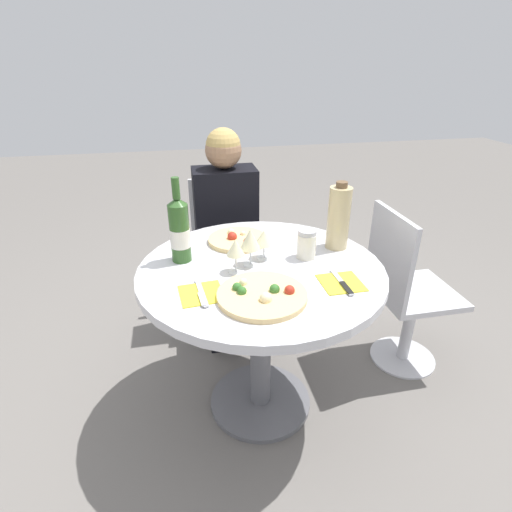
# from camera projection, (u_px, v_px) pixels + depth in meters

# --- Properties ---
(ground_plane) EXTENTS (12.00, 12.00, 0.00)m
(ground_plane) POSITION_uv_depth(u_px,v_px,m) (260.00, 402.00, 1.91)
(ground_plane) COLOR slate
(ground_plane) RESTS_ON ground
(dining_table) EXTENTS (0.98, 0.98, 0.74)m
(dining_table) POSITION_uv_depth(u_px,v_px,m) (261.00, 298.00, 1.65)
(dining_table) COLOR slate
(dining_table) RESTS_ON ground_plane
(chair_behind_diner) EXTENTS (0.38, 0.38, 0.86)m
(chair_behind_diner) POSITION_uv_depth(u_px,v_px,m) (226.00, 254.00, 2.41)
(chair_behind_diner) COLOR silver
(chair_behind_diner) RESTS_ON ground_plane
(seated_diner) EXTENTS (0.34, 0.43, 1.17)m
(seated_diner) POSITION_uv_depth(u_px,v_px,m) (228.00, 247.00, 2.24)
(seated_diner) COLOR black
(seated_diner) RESTS_ON ground_plane
(chair_empty_side) EXTENTS (0.38, 0.38, 0.86)m
(chair_empty_side) POSITION_uv_depth(u_px,v_px,m) (404.00, 294.00, 2.00)
(chair_empty_side) COLOR silver
(chair_empty_side) RESTS_ON ground_plane
(pizza_large) EXTENTS (0.31, 0.31, 0.05)m
(pizza_large) POSITION_uv_depth(u_px,v_px,m) (262.00, 295.00, 1.38)
(pizza_large) COLOR #E5C17F
(pizza_large) RESTS_ON dining_table
(pizza_small_far) EXTENTS (0.27, 0.27, 0.05)m
(pizza_small_far) POSITION_uv_depth(u_px,v_px,m) (238.00, 239.00, 1.80)
(pizza_small_far) COLOR #E5C17F
(pizza_small_far) RESTS_ON dining_table
(wine_bottle) EXTENTS (0.08, 0.08, 0.35)m
(wine_bottle) POSITION_uv_depth(u_px,v_px,m) (180.00, 230.00, 1.58)
(wine_bottle) COLOR #2D5623
(wine_bottle) RESTS_ON dining_table
(tall_carafe) EXTENTS (0.10, 0.10, 0.29)m
(tall_carafe) POSITION_uv_depth(u_px,v_px,m) (339.00, 217.00, 1.69)
(tall_carafe) COLOR tan
(tall_carafe) RESTS_ON dining_table
(sugar_shaker) EXTENTS (0.08, 0.08, 0.12)m
(sugar_shaker) POSITION_uv_depth(u_px,v_px,m) (307.00, 244.00, 1.64)
(sugar_shaker) COLOR silver
(sugar_shaker) RESTS_ON dining_table
(wine_glass_back_right) EXTENTS (0.08, 0.08, 0.12)m
(wine_glass_back_right) POSITION_uv_depth(u_px,v_px,m) (264.00, 238.00, 1.61)
(wine_glass_back_right) COLOR silver
(wine_glass_back_right) RESTS_ON dining_table
(wine_glass_front_left) EXTENTS (0.07, 0.07, 0.14)m
(wine_glass_front_left) POSITION_uv_depth(u_px,v_px,m) (236.00, 248.00, 1.51)
(wine_glass_front_left) COLOR silver
(wine_glass_front_left) RESTS_ON dining_table
(wine_glass_center) EXTENTS (0.08, 0.08, 0.16)m
(wine_glass_center) POSITION_uv_depth(u_px,v_px,m) (250.00, 239.00, 1.55)
(wine_glass_center) COLOR silver
(wine_glass_center) RESTS_ON dining_table
(place_setting_left) EXTENTS (0.16, 0.19, 0.01)m
(place_setting_left) POSITION_uv_depth(u_px,v_px,m) (202.00, 294.00, 1.40)
(place_setting_left) COLOR yellow
(place_setting_left) RESTS_ON dining_table
(place_setting_right) EXTENTS (0.15, 0.19, 0.01)m
(place_setting_right) POSITION_uv_depth(u_px,v_px,m) (342.00, 283.00, 1.47)
(place_setting_right) COLOR yellow
(place_setting_right) RESTS_ON dining_table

